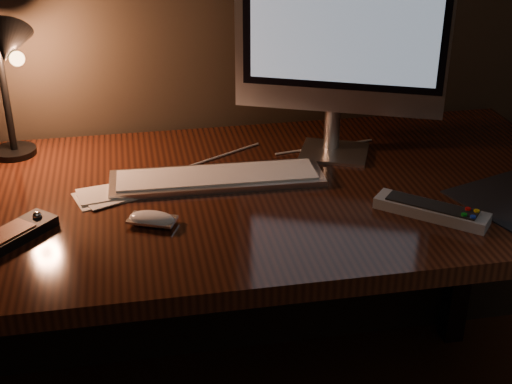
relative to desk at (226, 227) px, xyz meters
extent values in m
cube|color=#36170C|center=(0.00, -0.07, 0.11)|extent=(1.60, 0.75, 0.04)
cube|color=black|center=(0.75, 0.25, -0.27)|extent=(0.06, 0.06, 0.71)
cube|color=black|center=(0.00, 0.27, -0.17)|extent=(1.48, 0.02, 0.51)
cube|color=silver|center=(0.28, 0.08, 0.13)|extent=(0.20, 0.19, 0.01)
cylinder|color=silver|center=(0.28, 0.11, 0.19)|extent=(0.05, 0.05, 0.10)
cube|color=silver|center=(0.28, 0.08, 0.44)|extent=(0.45, 0.21, 0.39)
cube|color=black|center=(0.28, 0.06, 0.46)|extent=(0.42, 0.18, 0.33)
cube|color=#93ACC9|center=(0.28, 0.06, 0.46)|extent=(0.39, 0.16, 0.30)
cube|color=silver|center=(-0.02, -0.02, 0.14)|extent=(0.47, 0.15, 0.02)
ellipsoid|color=white|center=(-0.17, -0.19, 0.14)|extent=(0.10, 0.08, 0.02)
cube|color=black|center=(-0.43, -0.20, 0.14)|extent=(0.16, 0.17, 0.02)
cube|color=maroon|center=(-0.43, -0.20, 0.15)|extent=(0.11, 0.11, 0.00)
sphere|color=silver|center=(-0.43, -0.20, 0.15)|extent=(0.02, 0.02, 0.02)
cube|color=gray|center=(0.38, -0.26, 0.14)|extent=(0.21, 0.19, 0.02)
cube|color=black|center=(0.38, -0.26, 0.15)|extent=(0.16, 0.15, 0.00)
cylinder|color=red|center=(0.38, -0.26, 0.16)|extent=(0.01, 0.01, 0.00)
cylinder|color=#0C8C19|center=(0.38, -0.26, 0.16)|extent=(0.01, 0.01, 0.00)
cylinder|color=gold|center=(0.38, -0.26, 0.16)|extent=(0.01, 0.01, 0.00)
cylinder|color=#1433BF|center=(0.38, -0.26, 0.16)|extent=(0.01, 0.01, 0.00)
cube|color=white|center=(-0.26, -0.05, 0.13)|extent=(0.16, 0.13, 0.01)
cylinder|color=black|center=(-0.48, 0.22, 0.14)|extent=(0.13, 0.13, 0.01)
cylinder|color=black|center=(-0.48, 0.22, 0.27)|extent=(0.02, 0.02, 0.26)
cone|color=black|center=(-0.45, 0.18, 0.40)|extent=(0.13, 0.15, 0.13)
sphere|color=#FFB266|center=(-0.43, 0.16, 0.38)|extent=(0.03, 0.03, 0.03)
cylinder|color=white|center=(0.13, 0.10, 0.13)|extent=(0.51, 0.16, 0.00)
camera|label=1|loc=(-0.20, -1.43, 0.81)|focal=50.00mm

